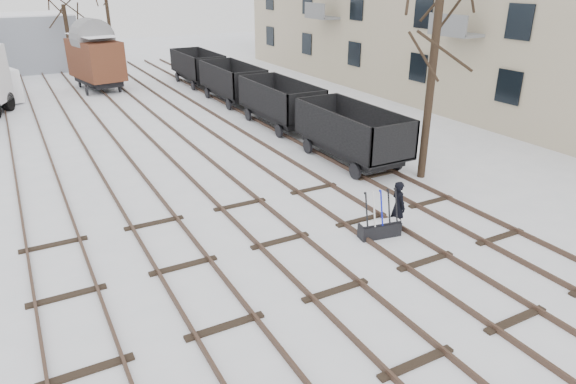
# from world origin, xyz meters

# --- Properties ---
(ground) EXTENTS (120.00, 120.00, 0.00)m
(ground) POSITION_xyz_m (0.00, 0.00, 0.00)
(ground) COLOR white
(ground) RESTS_ON ground
(tracks) EXTENTS (13.90, 52.00, 0.16)m
(tracks) POSITION_xyz_m (-0.00, 13.67, 0.07)
(tracks) COLOR black
(tracks) RESTS_ON ground
(shed_right) EXTENTS (7.00, 6.00, 4.50)m
(shed_right) POSITION_xyz_m (-4.00, 40.00, 2.25)
(shed_right) COLOR gray
(shed_right) RESTS_ON ground
(ground_frame) EXTENTS (1.35, 0.62, 1.49)m
(ground_frame) POSITION_xyz_m (2.83, 1.85, 0.28)
(ground_frame) COLOR black
(ground_frame) RESTS_ON ground
(worker) EXTENTS (0.46, 0.64, 1.63)m
(worker) POSITION_xyz_m (3.58, 1.95, 0.81)
(worker) COLOR black
(worker) RESTS_ON ground
(freight_wagon_a) EXTENTS (2.27, 5.67, 2.31)m
(freight_wagon_a) POSITION_xyz_m (6.00, 7.95, 0.88)
(freight_wagon_a) COLOR black
(freight_wagon_a) RESTS_ON ground
(freight_wagon_b) EXTENTS (2.27, 5.67, 2.31)m
(freight_wagon_b) POSITION_xyz_m (6.00, 14.35, 0.88)
(freight_wagon_b) COLOR black
(freight_wagon_b) RESTS_ON ground
(freight_wagon_c) EXTENTS (2.27, 5.67, 2.31)m
(freight_wagon_c) POSITION_xyz_m (6.00, 20.75, 0.88)
(freight_wagon_c) COLOR black
(freight_wagon_c) RESTS_ON ground
(freight_wagon_d) EXTENTS (2.27, 5.67, 2.31)m
(freight_wagon_d) POSITION_xyz_m (6.00, 27.15, 0.88)
(freight_wagon_d) COLOR black
(freight_wagon_d) RESTS_ON ground
(box_van_wagon) EXTENTS (3.43, 5.24, 3.70)m
(box_van_wagon) POSITION_xyz_m (-0.72, 28.66, 2.16)
(box_van_wagon) COLOR black
(box_van_wagon) RESTS_ON ground
(tree_near) EXTENTS (0.30, 0.30, 6.99)m
(tree_near) POSITION_xyz_m (7.43, 5.10, 3.50)
(tree_near) COLOR black
(tree_near) RESTS_ON ground
(tree_far_left) EXTENTS (0.30, 0.30, 5.35)m
(tree_far_left) POSITION_xyz_m (-1.50, 35.29, 2.68)
(tree_far_left) COLOR black
(tree_far_left) RESTS_ON ground
(tree_far_right) EXTENTS (0.30, 0.30, 7.49)m
(tree_far_right) POSITION_xyz_m (2.64, 40.63, 3.74)
(tree_far_right) COLOR black
(tree_far_right) RESTS_ON ground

